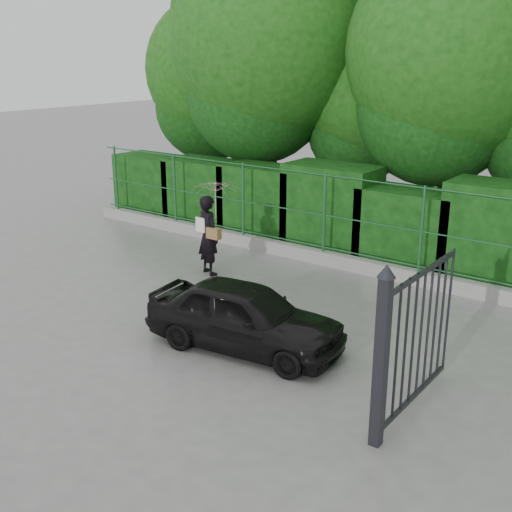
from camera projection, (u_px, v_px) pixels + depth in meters
The scene contains 8 objects.
ground at pixel (174, 323), 11.50m from camera, with size 80.00×80.00×0.00m, color gray.
kerb at pixel (308, 254), 14.89m from camera, with size 14.00×0.25×0.30m, color #9E9E99.
fence at pixel (318, 212), 14.44m from camera, with size 14.13×0.06×1.80m.
hedge at pixel (341, 213), 15.25m from camera, with size 14.20×1.20×2.21m.
trees at pixel (425, 53), 15.34m from camera, with size 17.10×6.15×8.08m.
gate at pixel (398, 344), 7.97m from camera, with size 0.22×2.33×2.36m.
woman at pixel (213, 214), 13.62m from camera, with size 1.01×1.01×2.06m.
car at pixel (245, 316), 10.38m from camera, with size 1.33×3.32×1.13m, color black.
Camera 1 is at (7.52, -7.59, 4.66)m, focal length 45.00 mm.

